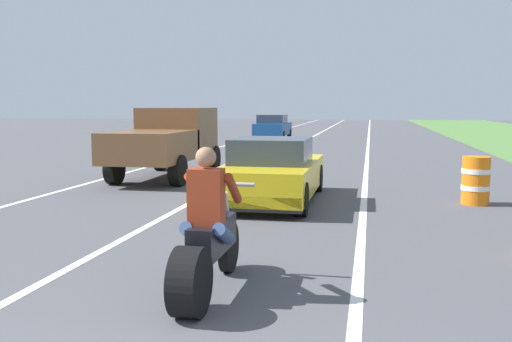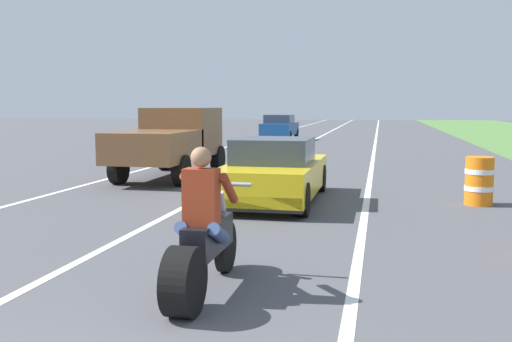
# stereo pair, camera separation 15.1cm
# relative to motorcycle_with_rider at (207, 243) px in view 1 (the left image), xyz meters

# --- Properties ---
(lane_stripe_left_solid) EXTENTS (0.14, 120.00, 0.01)m
(lane_stripe_left_solid) POSITION_rel_motorcycle_with_rider_xyz_m (-5.61, 16.60, -0.59)
(lane_stripe_left_solid) COLOR white
(lane_stripe_left_solid) RESTS_ON ground
(lane_stripe_right_solid) EXTENTS (0.14, 120.00, 0.01)m
(lane_stripe_right_solid) POSITION_rel_motorcycle_with_rider_xyz_m (1.59, 16.60, -0.59)
(lane_stripe_right_solid) COLOR white
(lane_stripe_right_solid) RESTS_ON ground
(lane_stripe_centre_dashed) EXTENTS (0.14, 120.00, 0.01)m
(lane_stripe_centre_dashed) POSITION_rel_motorcycle_with_rider_xyz_m (-2.01, 16.60, -0.59)
(lane_stripe_centre_dashed) COLOR white
(lane_stripe_centre_dashed) RESTS_ON ground
(motorcycle_with_rider) EXTENTS (0.70, 2.21, 1.62)m
(motorcycle_with_rider) POSITION_rel_motorcycle_with_rider_xyz_m (0.00, 0.00, 0.00)
(motorcycle_with_rider) COLOR black
(motorcycle_with_rider) RESTS_ON ground
(sports_car_yellow) EXTENTS (1.84, 4.30, 1.37)m
(sports_car_yellow) POSITION_rel_motorcycle_with_rider_xyz_m (-0.35, 6.18, 0.04)
(sports_car_yellow) COLOR yellow
(sports_car_yellow) RESTS_ON ground
(pickup_truck_left_lane_brown) EXTENTS (2.02, 4.80, 1.98)m
(pickup_truck_left_lane_brown) POSITION_rel_motorcycle_with_rider_xyz_m (-3.98, 9.67, 0.51)
(pickup_truck_left_lane_brown) COLOR brown
(pickup_truck_left_lane_brown) RESTS_ON ground
(construction_barrel_mid) EXTENTS (0.58, 0.58, 1.00)m
(construction_barrel_mid) POSITION_rel_motorcycle_with_rider_xyz_m (3.86, 6.68, -0.09)
(construction_barrel_mid) COLOR orange
(construction_barrel_mid) RESTS_ON ground
(distant_car_far_ahead) EXTENTS (1.80, 4.00, 1.50)m
(distant_car_far_ahead) POSITION_rel_motorcycle_with_rider_xyz_m (-4.09, 28.26, 0.18)
(distant_car_far_ahead) COLOR #194C8C
(distant_car_far_ahead) RESTS_ON ground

